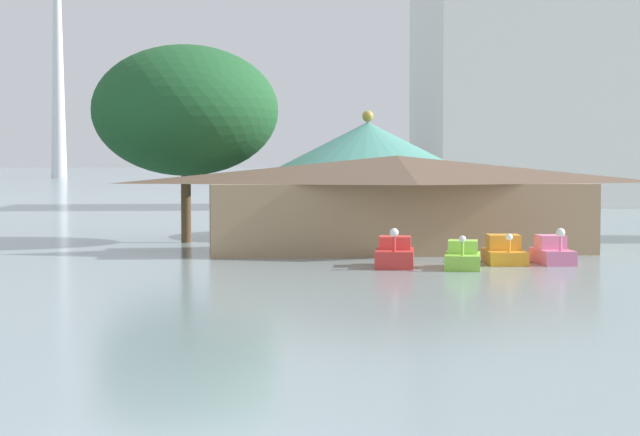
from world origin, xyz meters
name	(u,v)px	position (x,y,z in m)	size (l,w,h in m)	color
pedal_boat_red	(395,254)	(9.01, 29.54, 0.53)	(2.16, 3.17, 1.73)	red
pedal_boat_lime	(463,257)	(11.74, 28.57, 0.46)	(2.14, 3.13, 1.47)	#8CCC3F
pedal_boat_orange	(504,252)	(14.11, 30.57, 0.49)	(1.98, 3.08, 1.40)	orange
pedal_boat_pink	(552,252)	(16.18, 30.19, 0.50)	(1.40, 2.73, 1.64)	pink
boathouse	(397,201)	(10.53, 37.37, 2.52)	(20.16, 7.70, 4.81)	#9E7F5B
green_roof_pavilion	(368,172)	(10.85, 48.88, 3.87)	(12.62, 12.62, 7.63)	brown
shoreline_tree_mid	(185,111)	(-0.09, 44.67, 7.35)	(10.36, 10.36, 11.00)	brown
background_building_block	(568,72)	(38.37, 91.51, 13.79)	(30.54, 16.86, 27.54)	silver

